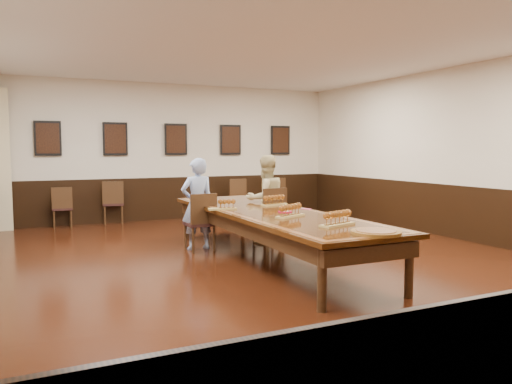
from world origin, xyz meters
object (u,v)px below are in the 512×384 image
spare_chair_d (273,196)px  conference_table (270,221)px  carved_platter (376,232)px  chair_woman (269,216)px  spare_chair_a (62,207)px  chair_man (200,222)px  spare_chair_c (234,198)px  spare_chair_b (113,202)px  person_woman (266,199)px  person_man (197,204)px

spare_chair_d → conference_table: size_ratio=0.19×
carved_platter → chair_woman: bearing=82.7°
chair_woman → spare_chair_a: chair_woman is taller
chair_man → spare_chair_c: size_ratio=1.01×
chair_woman → spare_chair_d: bearing=-122.4°
spare_chair_a → chair_woman: bearing=134.4°
chair_woman → spare_chair_d: size_ratio=1.06×
spare_chair_d → conference_table: (-2.48, -4.69, 0.14)m
spare_chair_b → conference_table: spare_chair_b is taller
spare_chair_d → person_woman: bearing=50.1°
chair_woman → spare_chair_c: (0.77, 3.39, -0.02)m
conference_table → carved_platter: size_ratio=7.89×
spare_chair_b → carved_platter: (1.64, -7.11, 0.29)m
chair_man → spare_chair_b: size_ratio=1.00×
spare_chair_a → person_woman: size_ratio=0.56×
spare_chair_b → spare_chair_c: spare_chair_b is taller
spare_chair_a → conference_table: bearing=120.8°
person_man → person_woman: person_woman is taller
spare_chair_c → carved_platter: spare_chair_c is taller
chair_man → person_man: 0.30m
spare_chair_c → conference_table: spare_chair_c is taller
spare_chair_b → carved_platter: bearing=113.6°
chair_man → carved_platter: 3.58m
spare_chair_b → conference_table: size_ratio=0.19×
conference_table → person_man: bearing=118.4°
chair_woman → conference_table: chair_woman is taller
spare_chair_b → conference_table: 5.07m
spare_chair_c → spare_chair_b: bearing=-7.4°
spare_chair_d → person_man: bearing=36.4°
chair_man → spare_chair_d: chair_man is taller
spare_chair_b → person_woman: size_ratio=0.61×
spare_chair_b → spare_chair_d: 3.97m
spare_chair_d → chair_woman: bearing=51.0°
chair_man → spare_chair_a: bearing=-63.7°
spare_chair_b → person_man: 3.64m
chair_woman → spare_chair_c: chair_woman is taller
person_man → conference_table: size_ratio=0.31×
spare_chair_a → spare_chair_d: spare_chair_d is taller
chair_woman → spare_chair_a: (-3.17, 3.52, -0.06)m
chair_man → chair_woman: 1.30m
conference_table → spare_chair_d: bearing=62.2°
spare_chair_d → spare_chair_b: bearing=-12.7°
person_man → chair_man: bearing=90.0°
spare_chair_d → spare_chair_a: bearing=-11.2°
carved_platter → spare_chair_b: bearing=103.0°
spare_chair_c → person_man: person_man is taller
spare_chair_a → spare_chair_d: (5.05, -0.06, 0.03)m
spare_chair_c → chair_woman: bearing=74.3°
spare_chair_c → carved_platter: 7.00m
spare_chair_a → spare_chair_c: (3.94, -0.13, 0.04)m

